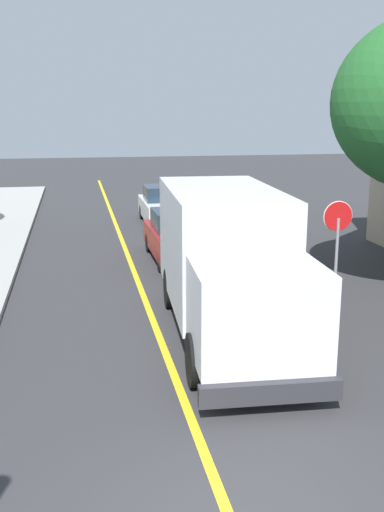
% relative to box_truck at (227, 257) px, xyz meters
% --- Properties ---
extents(centre_line_yellow, '(0.16, 56.00, 0.01)m').
position_rel_box_truck_xyz_m(centre_line_yellow, '(-1.52, 3.09, -1.76)').
color(centre_line_yellow, gold).
rests_on(centre_line_yellow, ground).
extents(box_truck, '(2.81, 7.31, 3.20)m').
position_rel_box_truck_xyz_m(box_truck, '(0.00, 0.00, 0.00)').
color(box_truck, silver).
rests_on(box_truck, ground).
extents(parked_car_near, '(1.85, 4.42, 1.67)m').
position_rel_box_truck_xyz_m(parked_car_near, '(0.10, 6.90, -0.97)').
color(parked_car_near, maroon).
rests_on(parked_car_near, ground).
extents(parked_car_mid, '(1.82, 4.41, 1.67)m').
position_rel_box_truck_xyz_m(parked_car_mid, '(0.58, 13.57, -0.97)').
color(parked_car_mid, silver).
rests_on(parked_car_mid, ground).
extents(stop_sign, '(0.80, 0.10, 2.65)m').
position_rel_box_truck_xyz_m(stop_sign, '(3.43, 1.81, 0.09)').
color(stop_sign, gray).
rests_on(stop_sign, ground).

